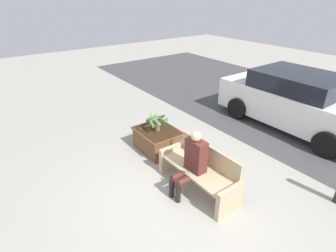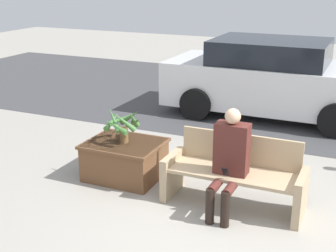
{
  "view_description": "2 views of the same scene",
  "coord_description": "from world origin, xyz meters",
  "px_view_note": "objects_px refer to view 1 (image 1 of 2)",
  "views": [
    {
      "loc": [
        2.85,
        -2.47,
        3.4
      ],
      "look_at": [
        -1.02,
        0.37,
        0.94
      ],
      "focal_mm": 28.0,
      "sensor_mm": 36.0,
      "label": 1
    },
    {
      "loc": [
        1.37,
        -4.7,
        2.75
      ],
      "look_at": [
        -1.02,
        0.61,
        0.81
      ],
      "focal_mm": 50.0,
      "sensor_mm": 36.0,
      "label": 2
    }
  ],
  "objects_px": {
    "parked_car": "(297,101)",
    "planter_box": "(158,139)",
    "person_seated": "(192,161)",
    "potted_plant": "(157,119)",
    "bench": "(200,170)"
  },
  "relations": [
    {
      "from": "planter_box",
      "to": "potted_plant",
      "type": "xyz_separation_m",
      "value": [
        -0.0,
        0.0,
        0.52
      ]
    },
    {
      "from": "person_seated",
      "to": "potted_plant",
      "type": "bearing_deg",
      "value": 168.53
    },
    {
      "from": "potted_plant",
      "to": "parked_car",
      "type": "height_order",
      "value": "parked_car"
    },
    {
      "from": "potted_plant",
      "to": "person_seated",
      "type": "bearing_deg",
      "value": -11.47
    },
    {
      "from": "potted_plant",
      "to": "planter_box",
      "type": "bearing_deg",
      "value": -2.92
    },
    {
      "from": "potted_plant",
      "to": "parked_car",
      "type": "relative_size",
      "value": 0.14
    },
    {
      "from": "planter_box",
      "to": "bench",
      "type": "bearing_deg",
      "value": -4.67
    },
    {
      "from": "parked_car",
      "to": "planter_box",
      "type": "bearing_deg",
      "value": -107.43
    },
    {
      "from": "person_seated",
      "to": "potted_plant",
      "type": "distance_m",
      "value": 1.63
    },
    {
      "from": "bench",
      "to": "person_seated",
      "type": "distance_m",
      "value": 0.34
    },
    {
      "from": "bench",
      "to": "potted_plant",
      "type": "relative_size",
      "value": 2.97
    },
    {
      "from": "potted_plant",
      "to": "parked_car",
      "type": "xyz_separation_m",
      "value": [
        1.2,
        3.82,
        -0.06
      ]
    },
    {
      "from": "person_seated",
      "to": "planter_box",
      "type": "height_order",
      "value": "person_seated"
    },
    {
      "from": "bench",
      "to": "planter_box",
      "type": "xyz_separation_m",
      "value": [
        -1.61,
        0.13,
        -0.12
      ]
    },
    {
      "from": "person_seated",
      "to": "planter_box",
      "type": "bearing_deg",
      "value": 168.5
    }
  ]
}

